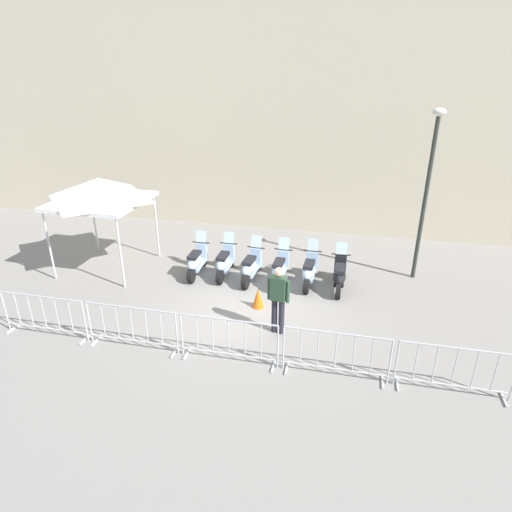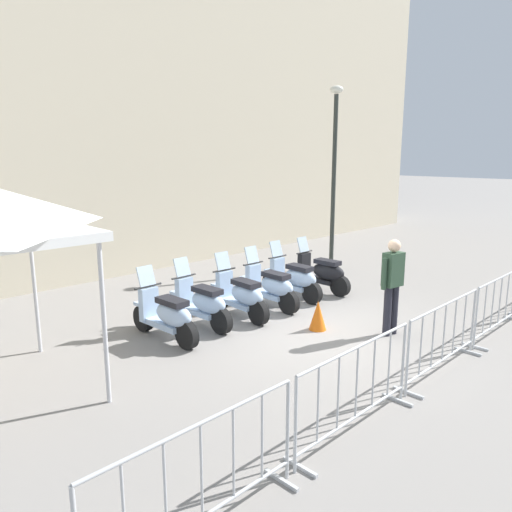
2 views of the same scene
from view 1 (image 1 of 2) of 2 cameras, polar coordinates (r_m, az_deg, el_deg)
name	(u,v)px [view 1 (image 1 of 2)]	position (r m, az deg, el deg)	size (l,w,h in m)	color
ground_plane	(252,310)	(11.51, -0.50, -7.19)	(120.00, 120.00, 0.00)	gray
building_facade	(300,28)	(17.39, 5.91, 27.81)	(28.00, 2.40, 14.40)	beige
motorcycle_0	(197,261)	(13.33, -7.89, -0.70)	(0.56, 1.72, 1.24)	black
motorcycle_1	(225,262)	(13.17, -4.17, -0.84)	(0.56, 1.72, 1.24)	black
motorcycle_2	(251,267)	(12.84, -0.68, -1.45)	(0.56, 1.73, 1.24)	black
motorcycle_3	(280,269)	(12.71, 3.17, -1.77)	(0.56, 1.72, 1.24)	black
motorcycle_4	(309,271)	(12.69, 7.10, -1.96)	(0.56, 1.72, 1.24)	black
motorcycle_5	(339,275)	(12.57, 11.00, -2.50)	(0.56, 1.72, 1.24)	black
barrier_segment_0	(44,316)	(11.42, -26.26, -7.12)	(2.18, 0.47, 1.07)	#B2B5B7
barrier_segment_1	(132,328)	(10.22, -16.11, -9.10)	(2.18, 0.47, 1.07)	#B2B5B7
barrier_segment_2	(229,341)	(9.43, -3.65, -11.12)	(2.18, 0.47, 1.07)	#B2B5B7
barrier_segment_3	(335,355)	(9.15, 10.47, -12.76)	(2.18, 0.47, 1.07)	#B2B5B7
barrier_segment_4	(454,371)	(9.42, 24.75, -13.65)	(2.18, 0.47, 1.07)	#B2B5B7
street_lamp	(428,179)	(13.14, 21.88, 9.43)	(0.36, 0.36, 4.95)	#2D332D
officer_near_row_end	(278,297)	(10.14, 2.98, -5.39)	(0.55, 0.27, 1.73)	#23232D
canopy_tent	(99,191)	(13.88, -20.04, 8.11)	(2.59, 2.59, 2.91)	silver
traffic_cone	(258,298)	(11.52, 0.27, -5.58)	(0.32, 0.32, 0.55)	orange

